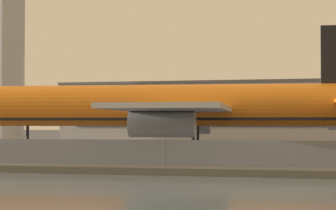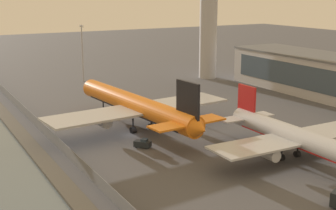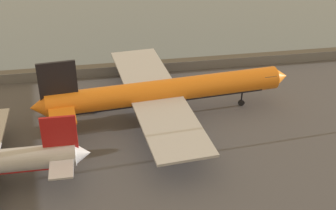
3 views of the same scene
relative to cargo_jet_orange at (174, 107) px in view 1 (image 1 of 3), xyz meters
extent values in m
plane|color=#4C4C51|center=(3.69, -2.95, -5.18)|extent=(500.00, 500.00, 0.00)
cube|color=#474238|center=(3.69, -23.45, -4.93)|extent=(320.00, 3.00, 0.50)
cube|color=slate|center=(3.69, -18.95, -4.07)|extent=(280.00, 0.08, 2.22)
cylinder|color=slate|center=(3.69, -18.95, -4.07)|extent=(0.10, 0.10, 2.22)
cylinder|color=orange|center=(-0.77, -0.07, 0.19)|extent=(43.91, 8.54, 4.38)
cube|color=black|center=(-0.77, -0.07, -1.01)|extent=(37.30, 7.04, 0.79)
cube|color=#B7BABF|center=(2.41, -10.30, -0.36)|extent=(11.57, 21.80, 0.44)
cube|color=#B7BABF|center=(0.41, 10.57, -0.36)|extent=(11.57, 21.80, 0.44)
cylinder|color=#B7BABF|center=(0.94, -8.76, -1.78)|extent=(6.32, 2.98, 2.41)
cylinder|color=#B7BABF|center=(-0.74, 8.78, -1.78)|extent=(6.32, 2.98, 2.41)
cylinder|color=black|center=(-15.99, -1.53, -3.28)|extent=(0.31, 0.31, 2.56)
cylinder|color=black|center=(-15.99, -1.53, -4.56)|extent=(1.27, 0.60, 1.23)
cylinder|color=black|center=(2.50, -2.07, -3.28)|extent=(0.35, 0.35, 2.56)
cylinder|color=black|center=(2.50, -2.07, -4.56)|extent=(1.50, 1.12, 1.41)
cylinder|color=black|center=(2.06, 2.51, -3.28)|extent=(0.35, 0.35, 2.56)
cylinder|color=black|center=(2.06, 2.51, -4.56)|extent=(1.50, 1.12, 1.41)
cone|color=silver|center=(14.77, 15.97, -0.69)|extent=(2.39, 3.30, 3.29)
cube|color=#1E2328|center=(12.04, -4.53, -4.43)|extent=(3.50, 3.25, 1.11)
cube|color=#283847|center=(12.35, -4.28, -3.63)|extent=(1.67, 1.70, 0.50)
cylinder|color=black|center=(12.39, -3.38, -4.83)|extent=(0.68, 0.61, 0.70)
cylinder|color=black|center=(13.24, -4.44, -4.83)|extent=(0.68, 0.61, 0.70)
cylinder|color=black|center=(10.84, -4.62, -4.83)|extent=(0.68, 0.61, 0.70)
cylinder|color=black|center=(11.69, -5.68, -4.83)|extent=(0.68, 0.61, 0.70)
cylinder|color=#ADADB2|center=(-44.05, 48.34, 13.82)|extent=(5.93, 5.93, 37.98)
cube|color=#B2B2B7|center=(10.94, 62.38, 0.34)|extent=(93.44, 17.47, 11.04)
cube|color=#3D4C5B|center=(10.94, 53.57, 0.89)|extent=(85.96, 0.16, 6.62)
cube|color=#5B5E63|center=(10.94, 62.38, 6.11)|extent=(94.04, 18.07, 0.50)
camera|label=1|loc=(15.67, -67.10, -1.69)|focal=70.00mm
camera|label=2|loc=(89.67, -42.35, 24.49)|focal=50.00mm
camera|label=3|loc=(11.71, 75.12, 40.81)|focal=50.00mm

